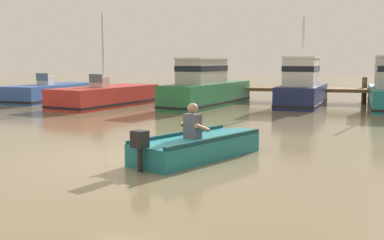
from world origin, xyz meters
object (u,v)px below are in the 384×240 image
at_px(moored_boat_blue, 51,93).
at_px(moored_boat_red, 106,97).
at_px(rowboat_with_person, 199,146).
at_px(moored_boat_navy, 302,88).
at_px(moored_boat_green, 206,88).

height_order(moored_boat_blue, moored_boat_red, moored_boat_red).
relative_size(rowboat_with_person, moored_boat_red, 0.58).
height_order(rowboat_with_person, moored_boat_navy, moored_boat_navy).
height_order(moored_boat_red, moored_boat_navy, moored_boat_red).
distance_m(moored_boat_green, moored_boat_navy, 4.27).
bearing_deg(rowboat_with_person, moored_boat_navy, 81.53).
height_order(rowboat_with_person, moored_boat_green, moored_boat_green).
bearing_deg(moored_boat_blue, moored_boat_green, -5.79).
height_order(rowboat_with_person, moored_boat_blue, moored_boat_blue).
xyz_separation_m(moored_boat_blue, moored_boat_red, (3.96, -1.88, 0.03)).
distance_m(rowboat_with_person, moored_boat_navy, 12.05).
height_order(rowboat_with_person, moored_boat_red, moored_boat_red).
distance_m(moored_boat_blue, moored_boat_green, 8.45).
bearing_deg(moored_boat_red, moored_boat_green, 13.06).
relative_size(moored_boat_blue, moored_boat_green, 0.86).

